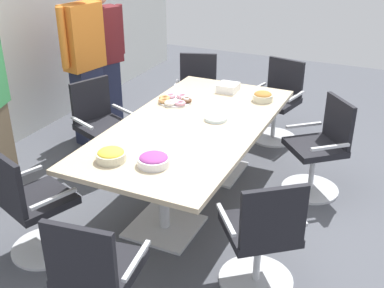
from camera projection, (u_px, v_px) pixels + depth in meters
name	position (u px, v px, depth m)	size (l,w,h in m)	color
ground_plane	(192.00, 197.00, 4.50)	(10.00, 10.00, 0.01)	#4C4F56
conference_table	(192.00, 136.00, 4.23)	(2.40, 1.20, 0.75)	#CCB793
office_chair_0	(33.00, 209.00, 3.59)	(0.69, 0.69, 0.91)	silver
office_chair_1	(97.00, 281.00, 2.89)	(0.61, 0.61, 0.91)	silver
office_chair_2	(262.00, 240.00, 3.25)	(0.76, 0.76, 0.91)	silver
office_chair_3	(319.00, 152.00, 4.44)	(0.76, 0.76, 0.91)	silver
office_chair_4	(277.00, 105.00, 5.52)	(0.64, 0.64, 0.91)	silver
office_chair_5	(197.00, 98.00, 5.71)	(0.69, 0.69, 0.91)	silver
office_chair_6	(102.00, 130.00, 4.87)	(0.70, 0.70, 0.91)	silver
person_standing_2	(85.00, 60.00, 5.18)	(0.61, 0.30, 1.84)	#232842
person_standing_3	(103.00, 57.00, 5.60)	(0.59, 0.37, 1.70)	#232842
snack_bowl_candy_mix	(154.00, 160.00, 3.47)	(0.24, 0.24, 0.09)	white
snack_bowl_pretzels	(263.00, 96.00, 4.65)	(0.20, 0.20, 0.09)	beige
snack_bowl_chips_yellow	(111.00, 155.00, 3.53)	(0.23, 0.23, 0.10)	beige
donut_platter	(175.00, 100.00, 4.63)	(0.33, 0.33, 0.04)	white
plate_stack	(216.00, 118.00, 4.24)	(0.20, 0.20, 0.03)	white
napkin_pile	(228.00, 87.00, 4.90)	(0.20, 0.20, 0.08)	white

